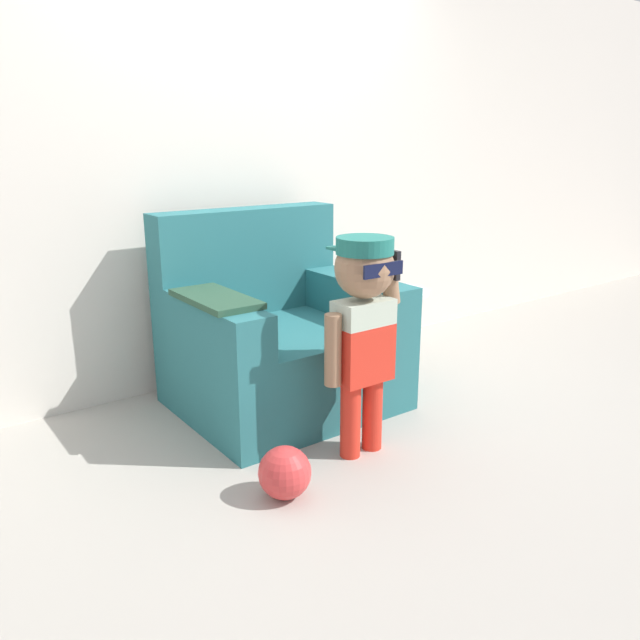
% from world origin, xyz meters
% --- Properties ---
extents(ground_plane, '(10.00, 10.00, 0.00)m').
position_xyz_m(ground_plane, '(0.00, 0.00, 0.00)').
color(ground_plane, '#ADA89E').
extents(wall_back, '(10.00, 0.05, 2.60)m').
position_xyz_m(wall_back, '(0.00, 0.61, 1.30)').
color(wall_back, silver).
rests_on(wall_back, ground_plane).
extents(armchair, '(1.11, 0.94, 1.04)m').
position_xyz_m(armchair, '(-0.16, 0.05, 0.36)').
color(armchair, '#286B70').
rests_on(armchair, ground_plane).
extents(person_child, '(0.41, 0.31, 1.00)m').
position_xyz_m(person_child, '(-0.18, -0.67, 0.67)').
color(person_child, red).
rests_on(person_child, ground_plane).
extents(side_table, '(0.43, 0.43, 0.51)m').
position_xyz_m(side_table, '(0.70, 0.06, 0.31)').
color(side_table, white).
rests_on(side_table, ground_plane).
extents(toy_ball, '(0.22, 0.22, 0.22)m').
position_xyz_m(toy_ball, '(-0.67, -0.78, 0.11)').
color(toy_ball, '#D13838').
rests_on(toy_ball, ground_plane).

